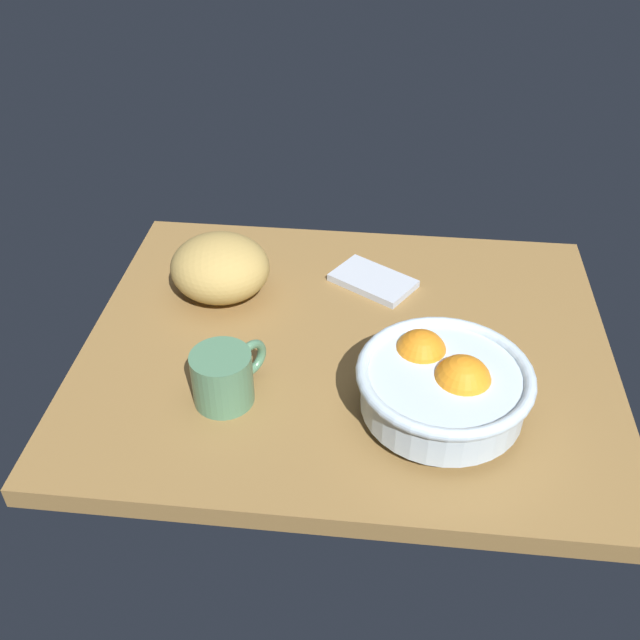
# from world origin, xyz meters

# --- Properties ---
(ground_plane) EXTENTS (0.76, 0.62, 0.03)m
(ground_plane) POSITION_xyz_m (0.00, 0.00, -0.01)
(ground_plane) COLOR olive
(fruit_bowl) EXTENTS (0.22, 0.22, 0.10)m
(fruit_bowl) POSITION_xyz_m (-0.13, 0.13, 0.05)
(fruit_bowl) COLOR silver
(fruit_bowl) RESTS_ON ground
(bread_loaf) EXTENTS (0.18, 0.18, 0.10)m
(bread_loaf) POSITION_xyz_m (0.21, -0.10, 0.05)
(bread_loaf) COLOR tan
(bread_loaf) RESTS_ON ground
(napkin_folded) EXTENTS (0.15, 0.13, 0.01)m
(napkin_folded) POSITION_xyz_m (-0.03, -0.15, 0.01)
(napkin_folded) COLOR silver
(napkin_folded) RESTS_ON ground
(mug) EXTENTS (0.09, 0.11, 0.08)m
(mug) POSITION_xyz_m (0.15, 0.13, 0.04)
(mug) COLOR #50805E
(mug) RESTS_ON ground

